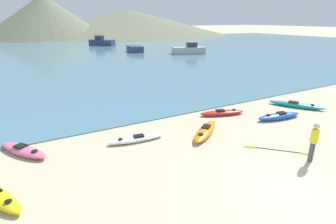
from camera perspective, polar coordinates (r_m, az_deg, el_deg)
ground_plane at (r=10.13m, az=25.16°, el=-15.40°), size 400.00×400.00×0.00m
bay_water at (r=48.50m, az=-20.77°, el=11.87°), size 160.00×70.00×0.06m
far_hill_left at (r=92.15m, az=-25.21°, el=18.28°), size 36.88×36.88×12.43m
far_hill_midleft at (r=105.25m, az=-8.62°, el=18.81°), size 73.39×73.39×8.94m
kayak_on_sand_0 at (r=16.54m, az=23.01°, el=-0.82°), size 2.95×1.09×0.39m
kayak_on_sand_1 at (r=13.37m, az=8.13°, el=-4.09°), size 2.78×2.35×0.39m
kayak_on_sand_3 at (r=13.04m, az=-28.96°, el=-7.26°), size 2.14×2.78×0.35m
kayak_on_sand_4 at (r=19.23m, az=26.10°, el=1.41°), size 2.35×3.24×0.36m
kayak_on_sand_5 at (r=12.60m, az=-6.96°, el=-5.82°), size 2.77×0.90×0.29m
kayak_on_sand_6 at (r=16.19m, az=11.72°, el=-0.14°), size 2.82×1.45×0.34m
person_near_foreground at (r=11.96m, az=29.17°, el=-5.36°), size 0.34×0.30×1.68m
moored_boat_1 at (r=47.53m, az=-7.21°, el=13.47°), size 2.38×3.81×1.01m
moored_boat_2 at (r=44.68m, az=4.58°, el=13.35°), size 5.68×3.49×1.82m
moored_boat_3 at (r=60.59m, az=-14.22°, el=14.55°), size 5.15×5.25×2.09m
loose_paddle at (r=12.70m, az=22.61°, el=-7.64°), size 2.09×2.10×0.03m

